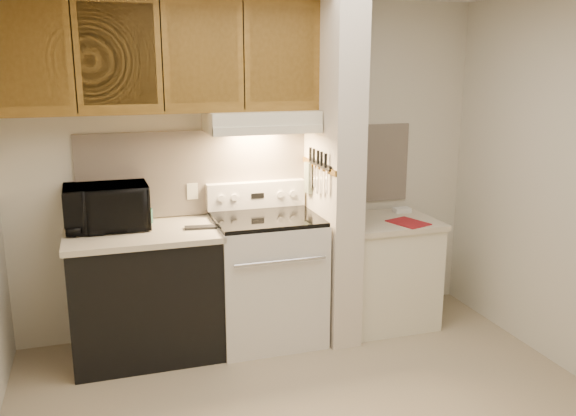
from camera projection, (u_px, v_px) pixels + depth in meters
name	position (u px, v px, depth m)	size (l,w,h in m)	color
wall_back	(254.00, 168.00, 4.65)	(3.60, 0.02, 2.50)	beige
backsplash	(254.00, 170.00, 4.65)	(2.60, 0.02, 0.63)	beige
range_body	(267.00, 280.00, 4.52)	(0.76, 0.65, 0.92)	silver
oven_window	(279.00, 290.00, 4.22)	(0.50, 0.01, 0.30)	black
oven_handle	(281.00, 261.00, 4.13)	(0.02, 0.02, 0.65)	silver
cooktop	(266.00, 218.00, 4.41)	(0.74, 0.64, 0.03)	black
range_backguard	(256.00, 195.00, 4.65)	(0.76, 0.08, 0.20)	silver
range_display	(258.00, 196.00, 4.61)	(0.10, 0.01, 0.04)	black
range_knob_left_outer	(221.00, 198.00, 4.52)	(0.05, 0.05, 0.02)	silver
range_knob_left_inner	(234.00, 197.00, 4.55)	(0.05, 0.05, 0.02)	silver
range_knob_right_inner	(280.00, 194.00, 4.66)	(0.05, 0.05, 0.02)	silver
range_knob_right_outer	(293.00, 194.00, 4.69)	(0.05, 0.05, 0.02)	silver
dishwasher_front	(146.00, 296.00, 4.28)	(1.00, 0.63, 0.87)	black
left_countertop	(142.00, 234.00, 4.17)	(1.04, 0.67, 0.04)	beige
spoon_rest	(201.00, 227.00, 4.23)	(0.23, 0.07, 0.02)	black
teal_jar	(146.00, 216.00, 4.37)	(0.09, 0.09, 0.10)	#2E695B
outlet	(192.00, 191.00, 4.53)	(0.08, 0.01, 0.12)	silver
microwave	(107.00, 207.00, 4.19)	(0.56, 0.38, 0.31)	black
partition_pillar	(333.00, 172.00, 4.48)	(0.22, 0.70, 2.50)	beige
pillar_trim	(318.00, 166.00, 4.43)	(0.01, 0.70, 0.04)	brown
knife_strip	(320.00, 164.00, 4.38)	(0.02, 0.42, 0.04)	black
knife_blade_a	(327.00, 182.00, 4.24)	(0.01, 0.04, 0.16)	silver
knife_handle_a	(326.00, 161.00, 4.23)	(0.02, 0.02, 0.10)	black
knife_blade_b	(321.00, 181.00, 4.34)	(0.01, 0.04, 0.18)	silver
knife_handle_b	(322.00, 159.00, 4.30)	(0.02, 0.02, 0.10)	black
knife_blade_c	(317.00, 180.00, 4.42)	(0.01, 0.04, 0.20)	silver
knife_handle_c	(318.00, 157.00, 4.37)	(0.02, 0.02, 0.10)	black
knife_blade_d	(315.00, 176.00, 4.47)	(0.01, 0.04, 0.16)	silver
knife_handle_d	(314.00, 156.00, 4.45)	(0.02, 0.02, 0.10)	black
knife_blade_e	(311.00, 175.00, 4.55)	(0.01, 0.04, 0.18)	silver
knife_handle_e	(310.00, 154.00, 4.52)	(0.02, 0.02, 0.10)	black
oven_mitt	(308.00, 178.00, 4.61)	(0.03, 0.10, 0.23)	slate
right_cab_base	(385.00, 274.00, 4.81)	(0.70, 0.60, 0.81)	silver
right_countertop	(387.00, 222.00, 4.71)	(0.74, 0.64, 0.04)	beige
red_folder	(408.00, 223.00, 4.60)	(0.21, 0.29, 0.01)	maroon
white_box	(402.00, 210.00, 4.94)	(0.13, 0.09, 0.04)	white
range_hood	(261.00, 121.00, 4.36)	(0.78, 0.44, 0.15)	silver
hood_lip	(269.00, 130.00, 4.18)	(0.78, 0.04, 0.06)	silver
upper_cabinets	(159.00, 55.00, 4.09)	(2.18, 0.33, 0.77)	brown
cab_door_a	(26.00, 54.00, 3.70)	(0.46, 0.01, 0.63)	brown
cab_gap_a	(73.00, 54.00, 3.78)	(0.01, 0.01, 0.73)	black
cab_door_b	(118.00, 54.00, 3.86)	(0.46, 0.01, 0.63)	brown
cab_gap_b	(162.00, 54.00, 3.94)	(0.01, 0.01, 0.73)	black
cab_door_c	(204.00, 54.00, 4.02)	(0.46, 0.01, 0.63)	brown
cab_gap_c	(244.00, 55.00, 4.10)	(0.01, 0.01, 0.73)	black
cab_door_d	(282.00, 55.00, 4.18)	(0.46, 0.01, 0.63)	brown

